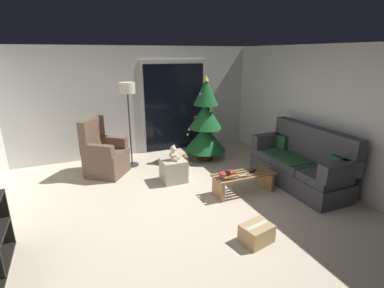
% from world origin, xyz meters
% --- Properties ---
extents(ground_plane, '(7.00, 7.00, 0.00)m').
position_xyz_m(ground_plane, '(0.00, 0.00, 0.00)').
color(ground_plane, beige).
extents(wall_back, '(5.72, 0.12, 2.50)m').
position_xyz_m(wall_back, '(0.00, 3.06, 1.25)').
color(wall_back, silver).
rests_on(wall_back, ground).
extents(wall_right, '(0.12, 6.00, 2.50)m').
position_xyz_m(wall_right, '(2.86, 0.00, 1.25)').
color(wall_right, silver).
rests_on(wall_right, ground).
extents(patio_door_frame, '(1.60, 0.02, 2.20)m').
position_xyz_m(patio_door_frame, '(0.90, 2.99, 1.10)').
color(patio_door_frame, silver).
rests_on(patio_door_frame, ground).
extents(patio_door_glass, '(1.50, 0.02, 2.10)m').
position_xyz_m(patio_door_glass, '(0.90, 2.97, 1.05)').
color(patio_door_glass, black).
rests_on(patio_door_glass, ground).
extents(couch, '(0.78, 1.94, 1.08)m').
position_xyz_m(couch, '(2.32, 0.10, 0.40)').
color(couch, '#3D3D42').
rests_on(couch, ground).
extents(coffee_table, '(1.10, 0.40, 0.36)m').
position_xyz_m(coffee_table, '(1.17, 0.22, 0.24)').
color(coffee_table, '#9E7547').
rests_on(coffee_table, ground).
extents(remote_silver, '(0.16, 0.05, 0.02)m').
position_xyz_m(remote_silver, '(1.09, 0.12, 0.37)').
color(remote_silver, '#ADADB2').
rests_on(remote_silver, coffee_table).
extents(remote_black, '(0.16, 0.10, 0.02)m').
position_xyz_m(remote_black, '(1.36, 0.23, 0.37)').
color(remote_black, black).
rests_on(remote_black, coffee_table).
extents(book_stack, '(0.27, 0.22, 0.09)m').
position_xyz_m(book_stack, '(0.82, 0.18, 0.41)').
color(book_stack, '#6B3D7A').
rests_on(book_stack, coffee_table).
extents(cell_phone, '(0.10, 0.16, 0.01)m').
position_xyz_m(cell_phone, '(0.82, 0.17, 0.46)').
color(cell_phone, black).
rests_on(cell_phone, book_stack).
extents(christmas_tree, '(0.93, 0.93, 1.89)m').
position_xyz_m(christmas_tree, '(1.27, 2.01, 0.84)').
color(christmas_tree, '#4C1E19').
rests_on(christmas_tree, ground).
extents(armchair, '(0.96, 0.96, 1.13)m').
position_xyz_m(armchair, '(-0.96, 2.00, 0.40)').
color(armchair, brown).
rests_on(armchair, ground).
extents(floor_lamp, '(0.32, 0.32, 1.78)m').
position_xyz_m(floor_lamp, '(-0.36, 2.26, 1.51)').
color(floor_lamp, '#2D2D30').
rests_on(floor_lamp, ground).
extents(ottoman, '(0.44, 0.44, 0.43)m').
position_xyz_m(ottoman, '(0.21, 1.16, 0.21)').
color(ottoman, '#B2A893').
rests_on(ottoman, ground).
extents(teddy_bear_cream, '(0.21, 0.21, 0.29)m').
position_xyz_m(teddy_bear_cream, '(0.22, 1.15, 0.55)').
color(teddy_bear_cream, beige).
rests_on(teddy_bear_cream, ottoman).
extents(teddy_bear_honey_by_tree, '(0.21, 0.22, 0.29)m').
position_xyz_m(teddy_bear_honey_by_tree, '(0.71, 1.78, 0.12)').
color(teddy_bear_honey_by_tree, tan).
rests_on(teddy_bear_honey_by_tree, ground).
extents(cardboard_box_taped_mid_floor, '(0.44, 0.38, 0.25)m').
position_xyz_m(cardboard_box_taped_mid_floor, '(0.58, -1.03, 0.12)').
color(cardboard_box_taped_mid_floor, tan).
rests_on(cardboard_box_taped_mid_floor, ground).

